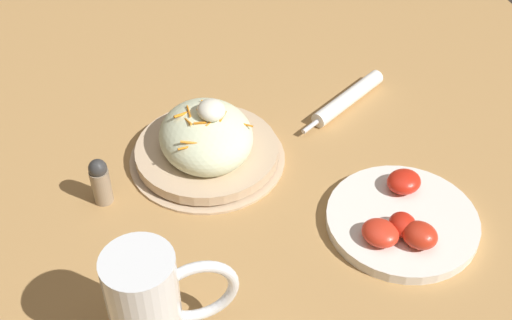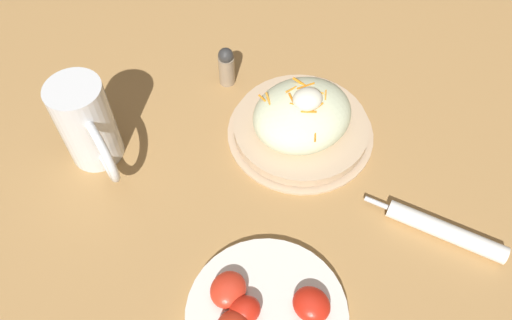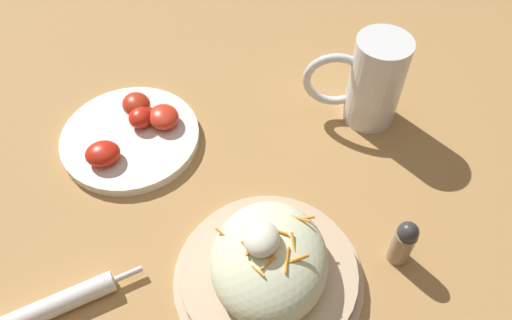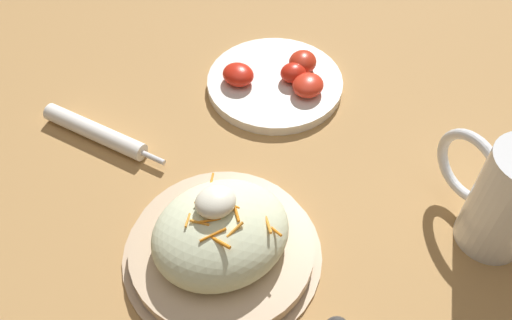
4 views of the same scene
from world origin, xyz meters
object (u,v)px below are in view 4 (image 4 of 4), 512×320
at_px(napkin_roll, 96,132).
at_px(tomato_plate, 277,81).
at_px(salad_plate, 221,240).
at_px(beer_mug, 503,202).

bearing_deg(napkin_roll, tomato_plate, 173.50).
bearing_deg(tomato_plate, napkin_roll, -6.50).
height_order(napkin_roll, tomato_plate, tomato_plate).
xyz_separation_m(salad_plate, beer_mug, (-0.29, 0.13, 0.03)).
height_order(salad_plate, beer_mug, beer_mug).
height_order(beer_mug, napkin_roll, beer_mug).
height_order(salad_plate, napkin_roll, salad_plate).
xyz_separation_m(beer_mug, napkin_roll, (0.36, -0.38, -0.05)).
distance_m(salad_plate, napkin_roll, 0.26).
xyz_separation_m(salad_plate, tomato_plate, (-0.21, -0.22, -0.02)).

